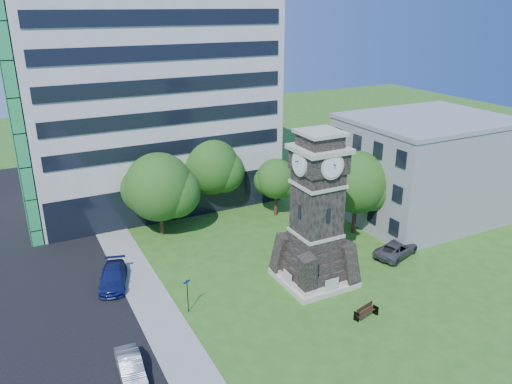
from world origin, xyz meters
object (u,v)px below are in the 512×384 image
clock_tower (316,220)px  car_east_lot (396,249)px  street_sign (187,292)px  park_bench (366,311)px  car_street_mid (131,367)px  car_street_north (113,277)px

clock_tower → car_east_lot: bearing=1.0°
street_sign → park_bench: bearing=-53.2°
car_east_lot → car_street_mid: bearing=82.0°
clock_tower → car_east_lot: 9.85m
clock_tower → park_bench: size_ratio=6.80×
clock_tower → car_street_mid: clock_tower is taller
car_street_mid → street_sign: 7.17m
car_street_north → park_bench: car_street_north is taller
car_street_mid → car_street_north: car_street_north is taller
park_bench → street_sign: size_ratio=0.69×
street_sign → car_east_lot: bearing=-23.7°
clock_tower → car_east_lot: clock_tower is taller
car_east_lot → street_sign: street_sign is taller
park_bench → street_sign: street_sign is taller
car_street_north → park_bench: 19.40m
clock_tower → car_street_mid: (-15.74, -4.34, -4.64)m
car_east_lot → street_sign: 19.18m
car_street_mid → car_east_lot: (24.45, 4.49, 0.02)m
car_street_north → street_sign: 7.37m
car_street_mid → car_street_north: bearing=86.1°
car_street_mid → park_bench: (16.17, -1.62, -0.14)m
car_east_lot → street_sign: (-19.15, 0.24, 0.98)m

